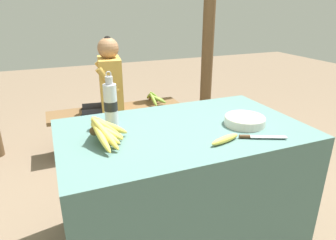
{
  "coord_description": "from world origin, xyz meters",
  "views": [
    {
      "loc": [
        -0.66,
        -1.39,
        1.4
      ],
      "look_at": [
        -0.07,
        0.05,
        0.79
      ],
      "focal_mm": 32.0,
      "sensor_mm": 36.0,
      "label": 1
    }
  ],
  "objects_px": {
    "serving_bowl": "(245,120)",
    "support_post_far": "(209,21)",
    "knife": "(256,137)",
    "loose_banana_front": "(225,139)",
    "seated_vendor": "(106,88)",
    "wooden_bench": "(117,115)",
    "banana_bunch_ripe": "(103,129)",
    "banana_bunch_green": "(154,98)",
    "water_bottle": "(111,105)"
  },
  "relations": [
    {
      "from": "banana_bunch_ripe",
      "to": "banana_bunch_green",
      "type": "xyz_separation_m",
      "value": [
        0.77,
        1.42,
        -0.33
      ]
    },
    {
      "from": "serving_bowl",
      "to": "wooden_bench",
      "type": "bearing_deg",
      "value": 105.64
    },
    {
      "from": "loose_banana_front",
      "to": "wooden_bench",
      "type": "height_order",
      "value": "loose_banana_front"
    },
    {
      "from": "knife",
      "to": "banana_bunch_green",
      "type": "xyz_separation_m",
      "value": [
        0.04,
        1.67,
        -0.27
      ]
    },
    {
      "from": "loose_banana_front",
      "to": "knife",
      "type": "bearing_deg",
      "value": -6.45
    },
    {
      "from": "serving_bowl",
      "to": "loose_banana_front",
      "type": "bearing_deg",
      "value": -145.17
    },
    {
      "from": "banana_bunch_green",
      "to": "knife",
      "type": "bearing_deg",
      "value": -91.31
    },
    {
      "from": "banana_bunch_green",
      "to": "seated_vendor",
      "type": "bearing_deg",
      "value": -177.69
    },
    {
      "from": "serving_bowl",
      "to": "water_bottle",
      "type": "xyz_separation_m",
      "value": [
        -0.71,
        0.27,
        0.1
      ]
    },
    {
      "from": "water_bottle",
      "to": "knife",
      "type": "bearing_deg",
      "value": -34.51
    },
    {
      "from": "loose_banana_front",
      "to": "serving_bowl",
      "type": "bearing_deg",
      "value": 34.83
    },
    {
      "from": "serving_bowl",
      "to": "knife",
      "type": "distance_m",
      "value": 0.19
    },
    {
      "from": "loose_banana_front",
      "to": "seated_vendor",
      "type": "xyz_separation_m",
      "value": [
        -0.28,
        1.63,
        -0.12
      ]
    },
    {
      "from": "serving_bowl",
      "to": "seated_vendor",
      "type": "relative_size",
      "value": 0.2
    },
    {
      "from": "serving_bowl",
      "to": "banana_bunch_green",
      "type": "xyz_separation_m",
      "value": [
        -0.02,
        1.49,
        -0.29
      ]
    },
    {
      "from": "serving_bowl",
      "to": "wooden_bench",
      "type": "relative_size",
      "value": 0.17
    },
    {
      "from": "banana_bunch_ripe",
      "to": "water_bottle",
      "type": "distance_m",
      "value": 0.22
    },
    {
      "from": "water_bottle",
      "to": "loose_banana_front",
      "type": "height_order",
      "value": "water_bottle"
    },
    {
      "from": "wooden_bench",
      "to": "support_post_far",
      "type": "relative_size",
      "value": 0.54
    },
    {
      "from": "wooden_bench",
      "to": "support_post_far",
      "type": "height_order",
      "value": "support_post_far"
    },
    {
      "from": "loose_banana_front",
      "to": "wooden_bench",
      "type": "bearing_deg",
      "value": 96.47
    },
    {
      "from": "water_bottle",
      "to": "wooden_bench",
      "type": "distance_m",
      "value": 1.37
    },
    {
      "from": "banana_bunch_ripe",
      "to": "wooden_bench",
      "type": "bearing_deg",
      "value": 75.51
    },
    {
      "from": "serving_bowl",
      "to": "support_post_far",
      "type": "height_order",
      "value": "support_post_far"
    },
    {
      "from": "support_post_far",
      "to": "banana_bunch_ripe",
      "type": "bearing_deg",
      "value": -132.08
    },
    {
      "from": "seated_vendor",
      "to": "support_post_far",
      "type": "height_order",
      "value": "support_post_far"
    },
    {
      "from": "water_bottle",
      "to": "loose_banana_front",
      "type": "relative_size",
      "value": 1.68
    },
    {
      "from": "wooden_bench",
      "to": "support_post_far",
      "type": "bearing_deg",
      "value": 12.84
    },
    {
      "from": "knife",
      "to": "wooden_bench",
      "type": "bearing_deg",
      "value": 126.32
    },
    {
      "from": "serving_bowl",
      "to": "loose_banana_front",
      "type": "relative_size",
      "value": 1.23
    },
    {
      "from": "banana_bunch_ripe",
      "to": "support_post_far",
      "type": "distance_m",
      "value": 2.31
    },
    {
      "from": "seated_vendor",
      "to": "support_post_far",
      "type": "relative_size",
      "value": 0.46
    },
    {
      "from": "knife",
      "to": "wooden_bench",
      "type": "height_order",
      "value": "knife"
    },
    {
      "from": "water_bottle",
      "to": "wooden_bench",
      "type": "xyz_separation_m",
      "value": [
        0.29,
        1.23,
        -0.53
      ]
    },
    {
      "from": "support_post_far",
      "to": "water_bottle",
      "type": "bearing_deg",
      "value": -133.96
    },
    {
      "from": "serving_bowl",
      "to": "knife",
      "type": "relative_size",
      "value": 1.0
    },
    {
      "from": "banana_bunch_ripe",
      "to": "loose_banana_front",
      "type": "height_order",
      "value": "banana_bunch_ripe"
    },
    {
      "from": "knife",
      "to": "banana_bunch_green",
      "type": "height_order",
      "value": "knife"
    },
    {
      "from": "serving_bowl",
      "to": "banana_bunch_green",
      "type": "distance_m",
      "value": 1.52
    },
    {
      "from": "banana_bunch_ripe",
      "to": "wooden_bench",
      "type": "relative_size",
      "value": 0.27
    },
    {
      "from": "wooden_bench",
      "to": "seated_vendor",
      "type": "bearing_deg",
      "value": -163.82
    },
    {
      "from": "loose_banana_front",
      "to": "banana_bunch_green",
      "type": "bearing_deg",
      "value": 82.68
    },
    {
      "from": "support_post_far",
      "to": "knife",
      "type": "bearing_deg",
      "value": -112.24
    },
    {
      "from": "serving_bowl",
      "to": "wooden_bench",
      "type": "distance_m",
      "value": 1.61
    },
    {
      "from": "banana_bunch_ripe",
      "to": "seated_vendor",
      "type": "distance_m",
      "value": 1.44
    },
    {
      "from": "seated_vendor",
      "to": "support_post_far",
      "type": "xyz_separation_m",
      "value": [
        1.24,
        0.29,
        0.57
      ]
    },
    {
      "from": "banana_bunch_ripe",
      "to": "support_post_far",
      "type": "relative_size",
      "value": 0.14
    },
    {
      "from": "serving_bowl",
      "to": "loose_banana_front",
      "type": "distance_m",
      "value": 0.28
    },
    {
      "from": "water_bottle",
      "to": "knife",
      "type": "height_order",
      "value": "water_bottle"
    },
    {
      "from": "banana_bunch_ripe",
      "to": "banana_bunch_green",
      "type": "distance_m",
      "value": 1.65
    }
  ]
}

